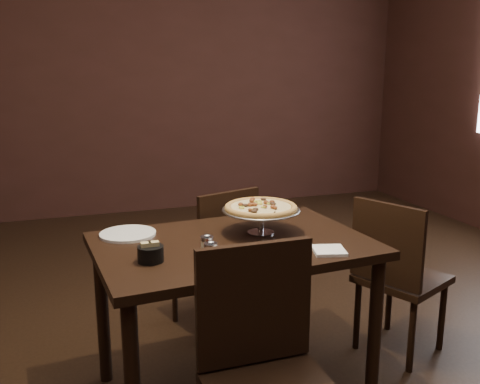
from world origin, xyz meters
name	(u,v)px	position (x,y,z in m)	size (l,w,h in m)	color
room	(256,87)	(0.06, 0.03, 1.40)	(6.04, 7.04, 2.84)	black
dining_table	(233,262)	(-0.01, 0.10, 0.64)	(1.23, 0.87, 0.74)	black
pizza_stand	(261,208)	(0.15, 0.17, 0.86)	(0.36, 0.36, 0.15)	#B1B1B8
parmesan_shaker	(207,245)	(-0.17, -0.04, 0.78)	(0.05, 0.05, 0.09)	beige
pepper_flake_shaker	(211,252)	(-0.18, -0.13, 0.78)	(0.05, 0.05, 0.09)	maroon
packet_caddy	(150,253)	(-0.40, -0.03, 0.77)	(0.10, 0.10, 0.08)	black
napkin_stack	(329,251)	(0.32, -0.17, 0.74)	(0.13, 0.13, 0.01)	white
plate_left	(128,234)	(-0.44, 0.34, 0.74)	(0.25, 0.25, 0.01)	white
plate_near	(257,265)	(-0.02, -0.22, 0.74)	(0.21, 0.21, 0.01)	white
serving_spatula	(276,212)	(0.19, 0.09, 0.85)	(0.15, 0.15, 0.02)	#B1B1B8
chair_far	(218,253)	(0.10, 0.72, 0.46)	(0.49, 0.49, 0.84)	black
chair_near	(267,370)	(-0.10, -0.53, 0.49)	(0.42, 0.42, 0.90)	black
chair_side	(396,272)	(0.89, 0.15, 0.46)	(0.52, 0.52, 0.84)	black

